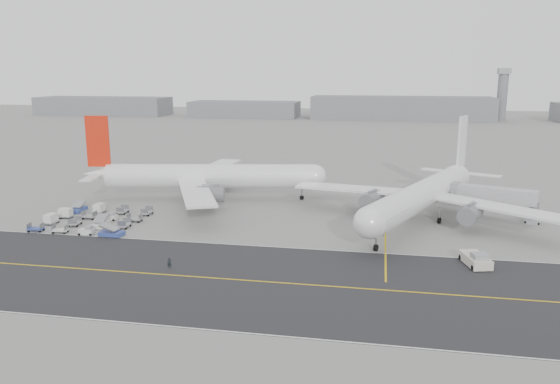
% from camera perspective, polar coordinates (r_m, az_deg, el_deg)
% --- Properties ---
extents(ground, '(700.00, 700.00, 0.00)m').
position_cam_1_polar(ground, '(99.02, -6.73, -4.96)').
color(ground, gray).
rests_on(ground, ground).
extents(taxiway, '(220.00, 59.00, 0.03)m').
position_cam_1_polar(taxiway, '(81.41, -7.07, -8.90)').
color(taxiway, '#2A2A2D').
rests_on(taxiway, ground).
extents(horizon_buildings, '(520.00, 28.00, 28.00)m').
position_cam_1_polar(horizon_buildings, '(351.33, 10.82, 7.50)').
color(horizon_buildings, slate).
rests_on(horizon_buildings, ground).
extents(control_tower, '(7.00, 7.00, 31.25)m').
position_cam_1_polar(control_tower, '(362.46, 22.21, 9.53)').
color(control_tower, slate).
rests_on(control_tower, ground).
extents(airliner_a, '(56.57, 55.50, 19.65)m').
position_cam_1_polar(airliner_a, '(128.43, -7.85, 1.67)').
color(airliner_a, white).
rests_on(airliner_a, ground).
extents(airliner_b, '(52.20, 53.41, 19.49)m').
position_cam_1_polar(airliner_b, '(112.44, 14.81, -0.21)').
color(airliner_b, white).
rests_on(airliner_b, ground).
extents(pushback_tug, '(4.50, 8.44, 2.38)m').
position_cam_1_polar(pushback_tug, '(90.67, 19.78, -6.66)').
color(pushback_tug, beige).
rests_on(pushback_tug, ground).
extents(jet_bridge, '(17.58, 8.78, 6.64)m').
position_cam_1_polar(jet_bridge, '(119.61, 21.56, -0.41)').
color(jet_bridge, gray).
rests_on(jet_bridge, ground).
extents(gse_cluster, '(24.16, 23.32, 2.15)m').
position_cam_1_polar(gse_cluster, '(115.12, -18.87, -3.07)').
color(gse_cluster, '#939398').
rests_on(gse_cluster, ground).
extents(stray_dolly, '(1.78, 2.60, 1.50)m').
position_cam_1_polar(stray_dolly, '(103.46, 10.17, -4.31)').
color(stray_dolly, silver).
rests_on(stray_dolly, ground).
extents(ground_crew_a, '(0.73, 0.58, 1.74)m').
position_cam_1_polar(ground_crew_a, '(85.94, -11.50, -7.28)').
color(ground_crew_a, black).
rests_on(ground_crew_a, ground).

